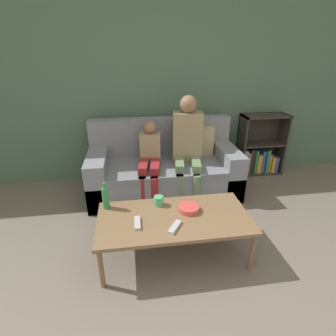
{
  "coord_description": "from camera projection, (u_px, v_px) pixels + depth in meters",
  "views": [
    {
      "loc": [
        -0.47,
        -0.92,
        1.69
      ],
      "look_at": [
        -0.12,
        1.44,
        0.59
      ],
      "focal_mm": 28.0,
      "sensor_mm": 36.0,
      "label": 1
    }
  ],
  "objects": [
    {
      "name": "tv_remote_1",
      "position": [
        175.0,
        227.0,
        2.06
      ],
      "size": [
        0.13,
        0.17,
        0.02
      ],
      "rotation": [
        0.0,
        0.0,
        -0.58
      ],
      "color": "#B7B7BC",
      "rests_on": "coffee_table"
    },
    {
      "name": "cup_near",
      "position": [
        159.0,
        201.0,
        2.35
      ],
      "size": [
        0.09,
        0.09,
        0.09
      ],
      "color": "#4CB77A",
      "rests_on": "coffee_table"
    },
    {
      "name": "tv_remote_0",
      "position": [
        137.0,
        223.0,
        2.11
      ],
      "size": [
        0.05,
        0.17,
        0.02
      ],
      "rotation": [
        0.0,
        0.0,
        -0.02
      ],
      "color": "#B7B7BC",
      "rests_on": "coffee_table"
    },
    {
      "name": "coffee_table",
      "position": [
        174.0,
        220.0,
        2.22
      ],
      "size": [
        1.28,
        0.63,
        0.4
      ],
      "color": "brown",
      "rests_on": "ground_plane"
    },
    {
      "name": "bottle",
      "position": [
        106.0,
        197.0,
        2.28
      ],
      "size": [
        0.06,
        0.06,
        0.25
      ],
      "color": "#33844C",
      "rests_on": "coffee_table"
    },
    {
      "name": "snack_bowl",
      "position": [
        189.0,
        208.0,
        2.28
      ],
      "size": [
        0.18,
        0.18,
        0.05
      ],
      "color": "#DB4C47",
      "rests_on": "coffee_table"
    },
    {
      "name": "couch",
      "position": [
        164.0,
        169.0,
        3.31
      ],
      "size": [
        1.8,
        0.84,
        0.88
      ],
      "color": "gray",
      "rests_on": "ground_plane"
    },
    {
      "name": "wall_back",
      "position": [
        165.0,
        81.0,
        3.35
      ],
      "size": [
        12.0,
        0.06,
        2.6
      ],
      "color": "#4C6B56",
      "rests_on": "ground_plane"
    },
    {
      "name": "person_child",
      "position": [
        150.0,
        157.0,
        3.08
      ],
      "size": [
        0.32,
        0.62,
        0.92
      ],
      "rotation": [
        0.0,
        0.0,
        -0.16
      ],
      "color": "maroon",
      "rests_on": "ground_plane"
    },
    {
      "name": "person_adult",
      "position": [
        188.0,
        141.0,
        3.11
      ],
      "size": [
        0.41,
        0.64,
        1.2
      ],
      "rotation": [
        0.0,
        0.0,
        -0.17
      ],
      "color": "#66845B",
      "rests_on": "ground_plane"
    },
    {
      "name": "bookshelf",
      "position": [
        258.0,
        151.0,
        3.79
      ],
      "size": [
        0.63,
        0.28,
        0.86
      ],
      "color": "#332D28",
      "rests_on": "ground_plane"
    }
  ]
}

